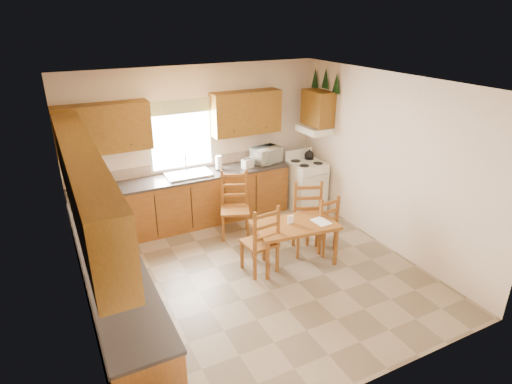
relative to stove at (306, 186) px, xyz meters
name	(u,v)px	position (x,y,z in m)	size (l,w,h in m)	color
floor	(256,274)	(-1.88, -1.62, -0.45)	(4.50, 4.50, 0.00)	#8A785D
ceiling	(256,84)	(-1.88, -1.62, 2.25)	(4.50, 4.50, 0.00)	brown
wall_left	(74,223)	(-4.13, -1.62, 0.90)	(4.50, 4.50, 0.00)	beige
wall_right	(386,163)	(0.37, -1.62, 0.90)	(4.50, 4.50, 0.00)	beige
wall_back	(198,144)	(-1.88, 0.63, 0.90)	(4.50, 4.50, 0.00)	beige
wall_front	(371,274)	(-1.88, -3.87, 0.90)	(4.50, 4.50, 0.00)	beige
lower_cab_back	(186,202)	(-2.25, 0.33, -0.01)	(3.75, 0.60, 0.88)	brown
lower_cab_left	(115,292)	(-3.83, -1.77, -0.01)	(0.60, 3.60, 0.88)	brown
counter_back	(184,177)	(-2.25, 0.33, 0.45)	(3.75, 0.63, 0.04)	#362E2B
counter_left	(110,258)	(-3.83, -1.77, 0.45)	(0.63, 3.60, 0.04)	#362E2B
backsplash	(179,166)	(-2.25, 0.62, 0.56)	(3.75, 0.01, 0.18)	#9C8069
upper_cab_back_left	(104,128)	(-3.43, 0.46, 1.41)	(1.41, 0.33, 0.75)	brown
upper_cab_back_right	(246,113)	(-1.02, 0.46, 1.41)	(1.25, 0.33, 0.75)	brown
upper_cab_left	(84,183)	(-3.96, -1.77, 1.41)	(0.33, 3.60, 0.75)	brown
upper_cab_stove	(318,108)	(0.20, 0.03, 1.45)	(0.33, 0.62, 0.62)	brown
range_hood	(314,129)	(0.15, 0.03, 1.07)	(0.44, 0.62, 0.12)	silver
window_frame	(181,136)	(-2.18, 0.60, 1.10)	(1.13, 0.02, 1.18)	silver
window_pane	(181,136)	(-2.18, 0.59, 1.10)	(1.05, 0.01, 1.10)	white
window_valance	(180,107)	(-2.18, 0.57, 1.60)	(1.19, 0.01, 0.24)	#57743A
sink_basin	(188,174)	(-2.18, 0.33, 0.49)	(0.75, 0.45, 0.04)	silver
pine_decal_a	(337,83)	(0.33, -0.29, 1.93)	(0.22, 0.22, 0.36)	black
pine_decal_b	(326,78)	(0.33, 0.03, 1.97)	(0.22, 0.22, 0.36)	black
pine_decal_c	(315,78)	(0.33, 0.35, 1.93)	(0.22, 0.22, 0.36)	black
stove	(306,186)	(0.00, 0.00, 0.00)	(0.61, 0.63, 0.90)	silver
coffeemaker	(86,182)	(-3.80, 0.30, 0.65)	(0.21, 0.25, 0.36)	silver
paper_towel	(219,163)	(-1.61, 0.35, 0.60)	(0.11, 0.11, 0.26)	white
toaster	(248,163)	(-1.11, 0.23, 0.55)	(0.20, 0.13, 0.16)	silver
microwave	(266,155)	(-0.68, 0.32, 0.61)	(0.48, 0.35, 0.29)	silver
dining_table	(294,243)	(-1.22, -1.57, -0.13)	(1.20, 0.69, 0.64)	brown
chair_near_left	(260,238)	(-1.78, -1.53, 0.07)	(0.44, 0.42, 1.05)	brown
chair_near_right	(322,222)	(-0.60, -1.39, 0.01)	(0.38, 0.36, 0.91)	brown
chair_far_left	(235,206)	(-1.66, -0.42, 0.10)	(0.46, 0.44, 1.10)	brown
chair_far_right	(309,220)	(-0.86, -1.41, 0.10)	(0.46, 0.44, 1.10)	brown
table_paper	(321,221)	(-0.84, -1.69, 0.20)	(0.21, 0.28, 0.00)	white
table_card	(291,219)	(-1.27, -1.53, 0.26)	(0.10, 0.02, 0.13)	white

